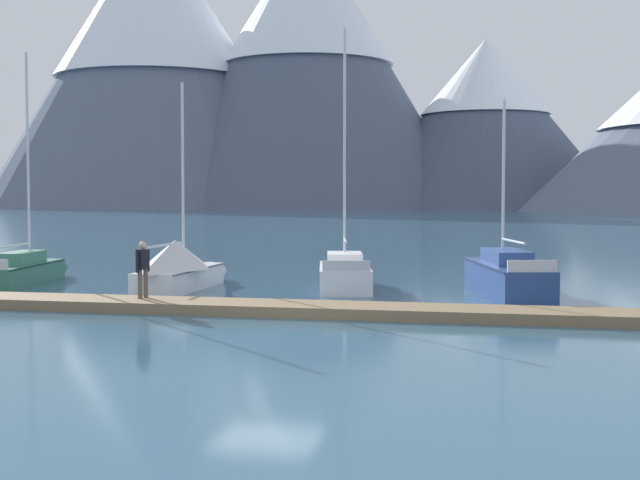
{
  "coord_description": "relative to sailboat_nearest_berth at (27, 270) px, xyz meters",
  "views": [
    {
      "loc": [
        5.62,
        -20.25,
        3.42
      ],
      "look_at": [
        0.0,
        6.0,
        2.0
      ],
      "focal_mm": 49.68,
      "sensor_mm": 36.0,
      "label": 1
    }
  ],
  "objects": [
    {
      "name": "sailboat_second_berth",
      "position": [
        6.47,
        -0.69,
        0.31
      ],
      "size": [
        1.8,
        6.9,
        7.35
      ],
      "color": "silver",
      "rests_on": "ground"
    },
    {
      "name": "dock",
      "position": [
        12.26,
        -6.1,
        -0.38
      ],
      "size": [
        29.81,
        2.01,
        0.3
      ],
      "color": "#846B4C",
      "rests_on": "ground"
    },
    {
      "name": "mountain_shoulder_ridge",
      "position": [
        12.1,
        178.72,
        19.9
      ],
      "size": [
        63.16,
        63.16,
        38.95
      ],
      "color": "#424C60",
      "rests_on": "ground"
    },
    {
      "name": "mountain_west_summit",
      "position": [
        -65.86,
        171.29,
        36.98
      ],
      "size": [
        81.1,
        81.1,
        70.04
      ],
      "color": "slate",
      "rests_on": "ground"
    },
    {
      "name": "sailboat_mid_dock_starboard",
      "position": [
        17.74,
        0.05,
        0.12
      ],
      "size": [
        3.19,
        7.17,
        6.56
      ],
      "color": "navy",
      "rests_on": "ground"
    },
    {
      "name": "ground_plane",
      "position": [
        12.26,
        -10.1,
        -0.53
      ],
      "size": [
        700.0,
        700.0,
        0.0
      ],
      "primitive_type": "plane",
      "color": "#335B75"
    },
    {
      "name": "mountain_central_massif",
      "position": [
        -29.19,
        175.23,
        34.54
      ],
      "size": [
        78.29,
        78.29,
        66.23
      ],
      "color": "#4C566B",
      "rests_on": "ground"
    },
    {
      "name": "person_on_dock",
      "position": [
        7.24,
        -5.84,
        0.73
      ],
      "size": [
        0.32,
        0.57,
        1.69
      ],
      "color": "brown",
      "rests_on": "dock"
    },
    {
      "name": "sailboat_nearest_berth",
      "position": [
        0.0,
        0.0,
        0.0
      ],
      "size": [
        2.23,
        6.74,
        8.74
      ],
      "color": "#336B56",
      "rests_on": "ground"
    },
    {
      "name": "sailboat_mid_dock_port",
      "position": [
        12.1,
        0.84,
        0.03
      ],
      "size": [
        2.73,
        5.78,
        9.28
      ],
      "color": "white",
      "rests_on": "ground"
    }
  ]
}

